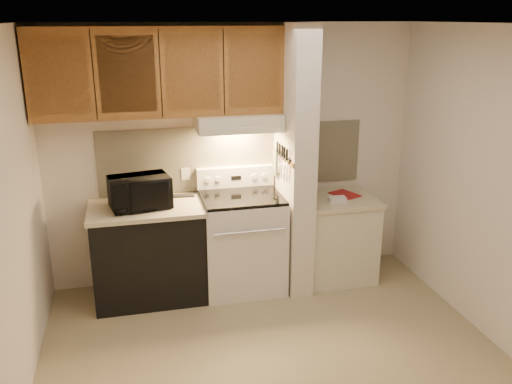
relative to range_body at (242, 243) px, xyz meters
name	(u,v)px	position (x,y,z in m)	size (l,w,h in m)	color
floor	(273,353)	(0.00, -1.16, -0.46)	(3.60, 3.60, 0.00)	tan
ceiling	(276,24)	(0.00, -1.16, 2.04)	(3.60, 3.60, 0.00)	white
wall_back	(234,155)	(0.00, 0.34, 0.79)	(3.60, 0.02, 2.50)	silver
wall_left	(7,226)	(-1.80, -1.16, 0.79)	(0.02, 3.00, 2.50)	silver
wall_right	(492,187)	(1.80, -1.16, 0.79)	(0.02, 3.00, 2.50)	silver
backsplash	(234,157)	(0.00, 0.33, 0.78)	(2.60, 0.02, 0.63)	beige
range_body	(242,243)	(0.00, 0.00, 0.00)	(0.76, 0.65, 0.92)	silver
oven_window	(249,253)	(0.00, -0.32, 0.04)	(0.50, 0.01, 0.30)	black
oven_handle	(250,232)	(0.00, -0.35, 0.26)	(0.02, 0.02, 0.65)	silver
cooktop	(241,197)	(0.00, 0.00, 0.48)	(0.74, 0.64, 0.03)	black
range_backguard	(235,177)	(0.00, 0.28, 0.59)	(0.76, 0.08, 0.20)	silver
range_display	(236,178)	(0.00, 0.24, 0.59)	(0.10, 0.01, 0.04)	black
range_knob_left_outer	(208,180)	(-0.28, 0.24, 0.59)	(0.05, 0.05, 0.02)	silver
range_knob_left_inner	(218,179)	(-0.18, 0.24, 0.59)	(0.05, 0.05, 0.02)	silver
range_knob_right_inner	(254,177)	(0.18, 0.24, 0.59)	(0.05, 0.05, 0.02)	silver
range_knob_right_outer	(264,176)	(0.28, 0.24, 0.59)	(0.05, 0.05, 0.02)	silver
dishwasher_front	(149,254)	(-0.88, 0.01, -0.03)	(1.00, 0.63, 0.87)	black
left_countertop	(146,208)	(-0.88, 0.01, 0.43)	(1.04, 0.67, 0.04)	beige
spoon_rest	(182,196)	(-0.54, 0.21, 0.46)	(0.24, 0.08, 0.02)	black
teal_jar	(150,193)	(-0.83, 0.23, 0.50)	(0.09, 0.09, 0.10)	#317068
outlet	(186,174)	(-0.48, 0.32, 0.64)	(0.08, 0.01, 0.12)	beige
microwave	(140,192)	(-0.93, -0.01, 0.59)	(0.52, 0.35, 0.29)	black
partition_pillar	(294,161)	(0.51, -0.01, 0.79)	(0.22, 0.70, 2.50)	silver
pillar_trim	(282,157)	(0.39, -0.01, 0.84)	(0.01, 0.70, 0.04)	#945E2A
knife_strip	(283,156)	(0.39, -0.06, 0.86)	(0.02, 0.42, 0.04)	black
knife_blade_a	(287,171)	(0.38, -0.21, 0.76)	(0.01, 0.04, 0.16)	silver
knife_handle_a	(287,155)	(0.38, -0.21, 0.91)	(0.02, 0.02, 0.10)	black
knife_blade_b	(284,170)	(0.38, -0.13, 0.75)	(0.01, 0.04, 0.18)	silver
knife_handle_b	(284,152)	(0.38, -0.12, 0.91)	(0.02, 0.02, 0.10)	black
knife_blade_c	(282,168)	(0.38, -0.04, 0.74)	(0.01, 0.04, 0.20)	silver
knife_handle_c	(282,151)	(0.38, -0.06, 0.91)	(0.02, 0.02, 0.10)	black
knife_blade_d	(279,164)	(0.38, 0.04, 0.76)	(0.01, 0.04, 0.16)	silver
knife_handle_d	(280,149)	(0.38, 0.03, 0.91)	(0.02, 0.02, 0.10)	black
knife_blade_e	(278,164)	(0.38, 0.09, 0.75)	(0.01, 0.04, 0.18)	silver
knife_handle_e	(277,147)	(0.38, 0.11, 0.91)	(0.02, 0.02, 0.10)	black
oven_mitt	(276,163)	(0.38, 0.17, 0.74)	(0.03, 0.10, 0.25)	slate
right_cab_base	(336,240)	(0.97, -0.01, -0.06)	(0.70, 0.60, 0.81)	beige
right_countertop	(338,200)	(0.97, -0.01, 0.37)	(0.74, 0.64, 0.04)	beige
red_folder	(345,194)	(1.07, 0.07, 0.39)	(0.20, 0.28, 0.01)	#A51C1E
white_box	(337,199)	(0.92, -0.11, 0.41)	(0.16, 0.11, 0.04)	white
range_hood	(238,122)	(0.00, 0.12, 1.17)	(0.78, 0.44, 0.15)	beige
hood_lip	(243,131)	(0.00, -0.08, 1.12)	(0.78, 0.04, 0.06)	beige
upper_cabinets	(159,72)	(-0.69, 0.17, 1.62)	(2.18, 0.33, 0.77)	#945E2A
cab_door_a	(59,76)	(-1.51, 0.01, 1.62)	(0.46, 0.01, 0.63)	#945E2A
cab_gap_a	(93,75)	(-1.23, 0.01, 1.62)	(0.01, 0.01, 0.73)	black
cab_door_b	(127,74)	(-0.96, 0.01, 1.62)	(0.46, 0.01, 0.63)	#945E2A
cab_gap_b	(160,74)	(-0.69, 0.01, 1.62)	(0.01, 0.01, 0.73)	black
cab_door_c	(192,73)	(-0.42, 0.01, 1.62)	(0.46, 0.01, 0.63)	#945E2A
cab_gap_c	(224,72)	(-0.14, 0.01, 1.62)	(0.01, 0.01, 0.73)	black
cab_door_d	(254,71)	(0.13, 0.01, 1.62)	(0.46, 0.01, 0.63)	#945E2A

